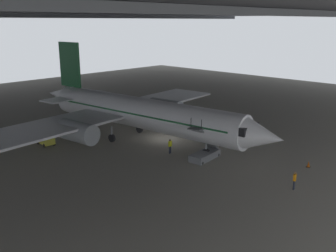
{
  "coord_description": "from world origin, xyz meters",
  "views": [
    {
      "loc": [
        -30.75,
        -30.02,
        13.48
      ],
      "look_at": [
        -2.0,
        -2.52,
        2.47
      ],
      "focal_mm": 40.77,
      "sensor_mm": 36.0,
      "label": 1
    }
  ],
  "objects": [
    {
      "name": "hangar_structure",
      "position": [
        -0.1,
        13.76,
        15.24
      ],
      "size": [
        121.0,
        99.0,
        15.87
      ],
      "color": "#4C4F54",
      "rests_on": "ground_plane"
    },
    {
      "name": "boarding_stairs",
      "position": [
        -2.04,
        -7.64,
        0.72
      ],
      "size": [
        4.19,
        1.85,
        4.53
      ],
      "color": "slate",
      "rests_on": "ground_plane"
    },
    {
      "name": "baggage_tug",
      "position": [
        -10.78,
        8.07,
        0.53
      ],
      "size": [
        1.43,
        2.28,
        0.9
      ],
      "color": "yellow",
      "rests_on": "ground_plane"
    },
    {
      "name": "airplane_main",
      "position": [
        -2.44,
        1.91,
        3.33
      ],
      "size": [
        33.28,
        34.34,
        10.84
      ],
      "color": "white",
      "rests_on": "ground_plane"
    },
    {
      "name": "crew_worker_near_nose",
      "position": [
        -2.58,
        -17.48,
        0.89
      ],
      "size": [
        0.53,
        0.31,
        1.58
      ],
      "color": "#232838",
      "rests_on": "ground_plane"
    },
    {
      "name": "crew_worker_by_stairs",
      "position": [
        -3.23,
        -3.99,
        0.89
      ],
      "size": [
        0.55,
        0.25,
        1.58
      ],
      "color": "#232838",
      "rests_on": "ground_plane"
    },
    {
      "name": "ground_plane",
      "position": [
        0.0,
        0.0,
        0.0
      ],
      "size": [
        110.0,
        110.0,
        0.0
      ],
      "primitive_type": "plane",
      "color": "gray"
    },
    {
      "name": "traffic_cone_orange",
      "position": [
        3.07,
        -16.2,
        0.29
      ],
      "size": [
        0.36,
        0.36,
        0.6
      ],
      "color": "black",
      "rests_on": "ground_plane"
    }
  ]
}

